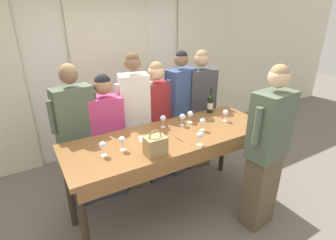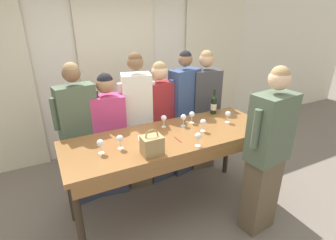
{
  "view_description": "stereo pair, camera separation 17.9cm",
  "coord_description": "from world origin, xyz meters",
  "px_view_note": "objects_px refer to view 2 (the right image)",
  "views": [
    {
      "loc": [
        -1.38,
        -2.25,
        2.34
      ],
      "look_at": [
        0.0,
        0.08,
        1.19
      ],
      "focal_mm": 28.0,
      "sensor_mm": 36.0,
      "label": 1
    },
    {
      "loc": [
        -1.22,
        -2.34,
        2.34
      ],
      "look_at": [
        0.0,
        0.08,
        1.19
      ],
      "focal_mm": 28.0,
      "sensor_mm": 36.0,
      "label": 2
    }
  ],
  "objects_px": {
    "tasting_bar": "(172,144)",
    "wine_glass_back_mid": "(198,137)",
    "handbag": "(152,145)",
    "wine_glass_front_mid": "(228,114)",
    "host_pouring": "(267,155)",
    "potted_plant": "(205,118)",
    "wine_glass_center_mid": "(255,117)",
    "guest_striped_shirt": "(160,122)",
    "wine_glass_front_left": "(164,118)",
    "wine_glass_center_right": "(120,139)",
    "wine_glass_back_left": "(203,122)",
    "guest_olive_jacket": "(80,135)",
    "guest_beige_cap": "(204,111)",
    "wine_bottle": "(214,105)",
    "wine_glass_front_right": "(192,115)",
    "guest_cream_sweater": "(138,122)",
    "guest_pink_top": "(110,135)",
    "guest_navy_coat": "(184,114)",
    "wine_glass_back_right": "(100,143)",
    "wine_glass_center_left": "(183,117)"
  },
  "relations": [
    {
      "from": "wine_glass_front_left",
      "to": "host_pouring",
      "type": "height_order",
      "value": "host_pouring"
    },
    {
      "from": "wine_glass_front_mid",
      "to": "wine_glass_back_mid",
      "type": "height_order",
      "value": "same"
    },
    {
      "from": "host_pouring",
      "to": "potted_plant",
      "type": "xyz_separation_m",
      "value": [
        0.85,
        2.33,
        -0.6
      ]
    },
    {
      "from": "tasting_bar",
      "to": "wine_glass_back_mid",
      "type": "distance_m",
      "value": 0.41
    },
    {
      "from": "handbag",
      "to": "wine_glass_center_mid",
      "type": "height_order",
      "value": "handbag"
    },
    {
      "from": "guest_cream_sweater",
      "to": "guest_beige_cap",
      "type": "bearing_deg",
      "value": 0.0
    },
    {
      "from": "wine_glass_front_left",
      "to": "guest_beige_cap",
      "type": "height_order",
      "value": "guest_beige_cap"
    },
    {
      "from": "guest_pink_top",
      "to": "handbag",
      "type": "bearing_deg",
      "value": -79.93
    },
    {
      "from": "tasting_bar",
      "to": "wine_glass_back_left",
      "type": "xyz_separation_m",
      "value": [
        0.37,
        -0.05,
        0.22
      ]
    },
    {
      "from": "wine_glass_center_mid",
      "to": "wine_glass_center_right",
      "type": "height_order",
      "value": "same"
    },
    {
      "from": "wine_bottle",
      "to": "guest_pink_top",
      "type": "distance_m",
      "value": 1.42
    },
    {
      "from": "handbag",
      "to": "wine_glass_center_left",
      "type": "xyz_separation_m",
      "value": [
        0.6,
        0.44,
        0.01
      ]
    },
    {
      "from": "guest_beige_cap",
      "to": "wine_bottle",
      "type": "bearing_deg",
      "value": -103.88
    },
    {
      "from": "wine_glass_center_mid",
      "to": "guest_striped_shirt",
      "type": "bearing_deg",
      "value": 133.3
    },
    {
      "from": "host_pouring",
      "to": "wine_bottle",
      "type": "bearing_deg",
      "value": 86.88
    },
    {
      "from": "host_pouring",
      "to": "tasting_bar",
      "type": "bearing_deg",
      "value": 138.27
    },
    {
      "from": "wine_glass_back_right",
      "to": "host_pouring",
      "type": "bearing_deg",
      "value": -22.62
    },
    {
      "from": "guest_cream_sweater",
      "to": "potted_plant",
      "type": "relative_size",
      "value": 2.91
    },
    {
      "from": "potted_plant",
      "to": "wine_bottle",
      "type": "bearing_deg",
      "value": -121.18
    },
    {
      "from": "wine_glass_front_mid",
      "to": "wine_glass_back_mid",
      "type": "xyz_separation_m",
      "value": [
        -0.66,
        -0.35,
        -0.0
      ]
    },
    {
      "from": "wine_glass_front_mid",
      "to": "potted_plant",
      "type": "bearing_deg",
      "value": 63.53
    },
    {
      "from": "wine_glass_front_mid",
      "to": "wine_glass_front_right",
      "type": "bearing_deg",
      "value": 155.1
    },
    {
      "from": "handbag",
      "to": "wine_glass_back_right",
      "type": "distance_m",
      "value": 0.5
    },
    {
      "from": "wine_glass_front_left",
      "to": "wine_glass_center_right",
      "type": "height_order",
      "value": "same"
    },
    {
      "from": "wine_glass_front_right",
      "to": "wine_glass_back_mid",
      "type": "distance_m",
      "value": 0.6
    },
    {
      "from": "wine_glass_front_right",
      "to": "handbag",
      "type": "bearing_deg",
      "value": -147.37
    },
    {
      "from": "wine_glass_back_left",
      "to": "guest_olive_jacket",
      "type": "distance_m",
      "value": 1.48
    },
    {
      "from": "wine_glass_center_right",
      "to": "wine_glass_front_right",
      "type": "bearing_deg",
      "value": 13.15
    },
    {
      "from": "wine_glass_center_mid",
      "to": "wine_glass_back_left",
      "type": "xyz_separation_m",
      "value": [
        -0.65,
        0.14,
        0.0
      ]
    },
    {
      "from": "wine_glass_back_right",
      "to": "guest_olive_jacket",
      "type": "distance_m",
      "value": 0.76
    },
    {
      "from": "wine_glass_back_left",
      "to": "handbag",
      "type": "bearing_deg",
      "value": -163.74
    },
    {
      "from": "handbag",
      "to": "wine_glass_front_mid",
      "type": "bearing_deg",
      "value": 14.05
    },
    {
      "from": "tasting_bar",
      "to": "wine_glass_back_mid",
      "type": "height_order",
      "value": "wine_glass_back_mid"
    },
    {
      "from": "wine_glass_back_right",
      "to": "guest_navy_coat",
      "type": "relative_size",
      "value": 0.08
    },
    {
      "from": "wine_glass_center_right",
      "to": "wine_glass_back_mid",
      "type": "height_order",
      "value": "same"
    },
    {
      "from": "guest_cream_sweater",
      "to": "wine_glass_center_mid",
      "type": "bearing_deg",
      "value": -37.5
    },
    {
      "from": "guest_beige_cap",
      "to": "potted_plant",
      "type": "height_order",
      "value": "guest_beige_cap"
    },
    {
      "from": "wine_glass_front_right",
      "to": "host_pouring",
      "type": "bearing_deg",
      "value": -67.15
    },
    {
      "from": "wine_glass_front_mid",
      "to": "wine_glass_center_left",
      "type": "bearing_deg",
      "value": 163.89
    },
    {
      "from": "wine_glass_front_mid",
      "to": "wine_glass_back_left",
      "type": "height_order",
      "value": "same"
    },
    {
      "from": "wine_glass_center_mid",
      "to": "guest_navy_coat",
      "type": "xyz_separation_m",
      "value": [
        -0.46,
        0.89,
        -0.2
      ]
    },
    {
      "from": "wine_glass_front_left",
      "to": "wine_glass_center_right",
      "type": "distance_m",
      "value": 0.68
    },
    {
      "from": "wine_glass_back_right",
      "to": "guest_striped_shirt",
      "type": "xyz_separation_m",
      "value": [
        0.98,
        0.73,
        -0.24
      ]
    },
    {
      "from": "wine_glass_center_mid",
      "to": "guest_cream_sweater",
      "type": "height_order",
      "value": "guest_cream_sweater"
    },
    {
      "from": "wine_glass_center_right",
      "to": "wine_glass_back_mid",
      "type": "xyz_separation_m",
      "value": [
        0.73,
        -0.31,
        -0.0
      ]
    },
    {
      "from": "handbag",
      "to": "wine_glass_front_left",
      "type": "distance_m",
      "value": 0.65
    },
    {
      "from": "wine_glass_front_left",
      "to": "guest_olive_jacket",
      "type": "distance_m",
      "value": 1.03
    },
    {
      "from": "wine_glass_center_left",
      "to": "wine_glass_center_right",
      "type": "height_order",
      "value": "same"
    },
    {
      "from": "wine_glass_front_mid",
      "to": "guest_striped_shirt",
      "type": "xyz_separation_m",
      "value": [
        -0.61,
        0.68,
        -0.24
      ]
    },
    {
      "from": "wine_glass_front_mid",
      "to": "guest_navy_coat",
      "type": "height_order",
      "value": "guest_navy_coat"
    }
  ]
}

